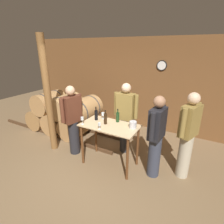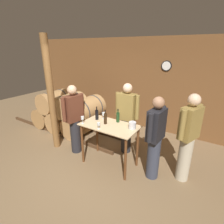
% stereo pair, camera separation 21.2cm
% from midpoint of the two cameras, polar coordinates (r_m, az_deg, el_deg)
% --- Properties ---
extents(ground_plane, '(14.00, 14.00, 0.00)m').
position_cam_midpoint_polar(ground_plane, '(3.82, -5.17, -19.01)').
color(ground_plane, brown).
extents(back_wall, '(8.40, 0.08, 2.70)m').
position_cam_midpoint_polar(back_wall, '(5.42, 12.10, 8.62)').
color(back_wall, brown).
rests_on(back_wall, ground_plane).
extents(barrel_rack, '(4.10, 0.89, 1.18)m').
position_cam_midpoint_polar(barrel_rack, '(5.36, -13.61, -0.29)').
color(barrel_rack, '#4C331E').
rests_on(barrel_rack, ground_plane).
extents(tasting_table, '(1.18, 0.65, 0.94)m').
position_cam_midpoint_polar(tasting_table, '(3.64, 0.83, -6.93)').
color(tasting_table, '#D1B284').
rests_on(tasting_table, ground_plane).
extents(wooden_post, '(0.16, 0.16, 2.70)m').
position_cam_midpoint_polar(wooden_post, '(4.31, -17.98, 5.05)').
color(wooden_post, brown).
rests_on(wooden_post, ground_plane).
extents(wine_bottle_far_left, '(0.07, 0.07, 0.29)m').
position_cam_midpoint_polar(wine_bottle_far_left, '(3.78, -3.38, -0.84)').
color(wine_bottle_far_left, black).
rests_on(wine_bottle_far_left, tasting_table).
extents(wine_bottle_left, '(0.07, 0.07, 0.29)m').
position_cam_midpoint_polar(wine_bottle_left, '(3.57, -0.48, -2.10)').
color(wine_bottle_left, black).
rests_on(wine_bottle_left, tasting_table).
extents(wine_bottle_center, '(0.07, 0.07, 0.29)m').
position_cam_midpoint_polar(wine_bottle_center, '(3.65, 3.60, -1.67)').
color(wine_bottle_center, '#193819').
rests_on(wine_bottle_center, tasting_table).
extents(wine_glass_near_left, '(0.06, 0.06, 0.16)m').
position_cam_midpoint_polar(wine_glass_near_left, '(3.62, -7.98, -2.03)').
color(wine_glass_near_left, silver).
rests_on(wine_glass_near_left, tasting_table).
extents(wine_glass_near_center, '(0.07, 0.07, 0.15)m').
position_cam_midpoint_polar(wine_glass_near_center, '(3.83, -1.14, -0.68)').
color(wine_glass_near_center, silver).
rests_on(wine_glass_near_center, tasting_table).
extents(wine_glass_near_right, '(0.06, 0.06, 0.13)m').
position_cam_midpoint_polar(wine_glass_near_right, '(3.35, -2.59, -4.04)').
color(wine_glass_near_right, silver).
rests_on(wine_glass_near_right, tasting_table).
extents(ice_bucket, '(0.14, 0.14, 0.14)m').
position_cam_midpoint_polar(ice_bucket, '(3.41, 8.44, -4.34)').
color(ice_bucket, silver).
rests_on(ice_bucket, tasting_table).
extents(person_host, '(0.34, 0.56, 1.71)m').
position_cam_midpoint_polar(person_host, '(3.48, 25.18, -7.49)').
color(person_host, '#B7AD93').
rests_on(person_host, ground_plane).
extents(person_visitor_with_scarf, '(0.25, 0.59, 1.64)m').
position_cam_midpoint_polar(person_visitor_with_scarf, '(3.35, 15.70, -8.06)').
color(person_visitor_with_scarf, '#333847').
rests_on(person_visitor_with_scarf, ground_plane).
extents(person_visitor_bearded, '(0.29, 0.58, 1.65)m').
position_cam_midpoint_polar(person_visitor_bearded, '(4.11, -10.79, -2.09)').
color(person_visitor_bearded, '#232328').
rests_on(person_visitor_bearded, ground_plane).
extents(person_visitor_near_door, '(0.59, 0.24, 1.69)m').
position_cam_midpoint_polar(person_visitor_near_door, '(4.06, 6.31, -1.80)').
color(person_visitor_near_door, '#232328').
rests_on(person_visitor_near_door, ground_plane).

